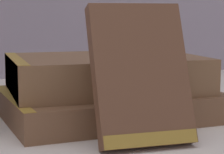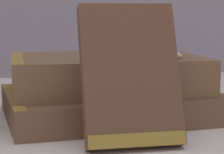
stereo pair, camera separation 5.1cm
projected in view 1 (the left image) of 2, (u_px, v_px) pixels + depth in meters
ground_plane at (105, 123)px, 0.51m from camera, size 3.00×3.00×0.00m
book_flat_bottom at (104, 104)px, 0.54m from camera, size 0.25×0.19×0.03m
book_flat_top at (100, 73)px, 0.54m from camera, size 0.21×0.15×0.04m
book_leaning_front at (141, 80)px, 0.42m from camera, size 0.09×0.06×0.13m
pocket_watch at (159, 55)px, 0.52m from camera, size 0.05×0.05×0.01m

